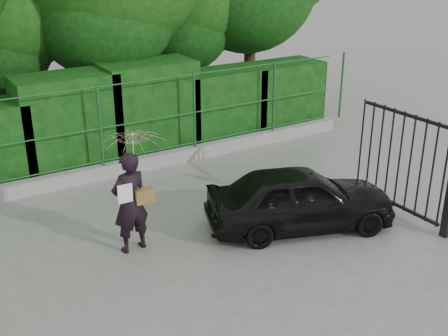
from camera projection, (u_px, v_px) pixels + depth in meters
ground at (184, 280)px, 8.68m from camera, size 80.00×80.00×0.00m
kerb at (87, 175)px, 12.16m from camera, size 14.00×0.25×0.30m
fence at (92, 128)px, 11.88m from camera, size 14.13×0.06×1.80m
hedge at (63, 127)px, 12.57m from camera, size 14.20×1.20×2.24m
gate at (432, 166)px, 9.91m from camera, size 0.22×2.33×2.36m
woman at (133, 173)px, 9.12m from camera, size 1.01×1.03×2.07m
car at (300, 198)px, 10.09m from camera, size 3.64×2.43×1.15m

